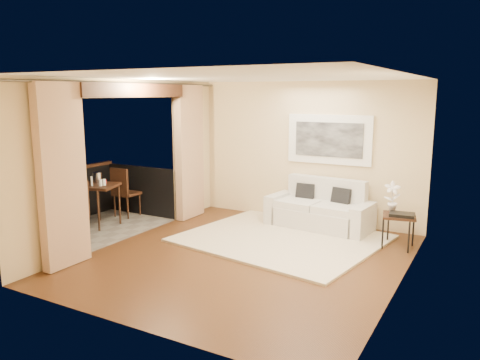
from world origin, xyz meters
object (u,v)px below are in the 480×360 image
Objects in this scene: sofa at (320,211)px; bistro_table at (98,189)px; balcony_chair_far at (123,189)px; balcony_chair_near at (72,208)px; orchid at (392,197)px; side_table at (399,218)px; ice_bucket at (97,177)px.

bistro_table is at bearing -147.47° from sofa.
balcony_chair_far is 0.93× the size of balcony_chair_near.
balcony_chair_near is (-4.48, -2.68, -0.16)m from orchid.
orchid reaches higher than sofa.
sofa is at bearing 162.71° from side_table.
balcony_chair_far is at bearing -156.46° from sofa.
balcony_chair_near reaches higher than bistro_table.
sofa is at bearing -162.01° from balcony_chair_far.
bistro_table is 0.69m from balcony_chair_far.
sofa is 4.28m from ice_bucket.
bistro_table is (-5.21, -1.41, 0.22)m from side_table.
side_table is at bearing 15.15° from bistro_table.
sofa is at bearing 26.69° from bistro_table.
balcony_chair_near is at bearing -149.11° from orchid.
side_table is (1.48, -0.46, 0.16)m from sofa.
bistro_table is at bearing -45.03° from ice_bucket.
side_table is at bearing -11.45° from sofa.
bistro_table is 0.78× the size of balcony_chair_near.
side_table is at bearing -171.74° from balcony_chair_far.
balcony_chair_far is (-5.22, -0.73, 0.10)m from side_table.
orchid is 5.30m from bistro_table.
orchid reaches higher than bistro_table.
side_table is 5.40m from bistro_table.
balcony_chair_far is (-3.74, -1.19, 0.26)m from sofa.
orchid is at bearing -6.69° from sofa.
ice_bucket is (-5.20, -1.44, 0.09)m from orchid.
orchid is 2.52× the size of ice_bucket.
bistro_table is 1.25m from balcony_chair_near.
ice_bucket is (-5.35, -1.27, 0.40)m from side_table.
sofa reaches higher than side_table.
ice_bucket is (-3.87, -1.73, 0.57)m from sofa.
balcony_chair_near reaches higher than balcony_chair_far.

